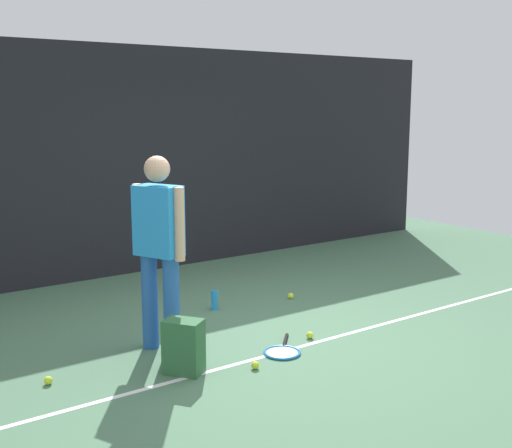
{
  "coord_description": "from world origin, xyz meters",
  "views": [
    {
      "loc": [
        -3.58,
        -4.6,
        2.12
      ],
      "look_at": [
        0.0,
        0.4,
        1.0
      ],
      "focal_mm": 46.13,
      "sensor_mm": 36.0,
      "label": 1
    }
  ],
  "objects": [
    {
      "name": "tennis_ball_by_fence",
      "position": [
        -2.11,
        0.19,
        0.03
      ],
      "size": [
        0.07,
        0.07,
        0.07
      ],
      "primitive_type": "sphere",
      "color": "#CCE033",
      "rests_on": "ground"
    },
    {
      "name": "back_fence",
      "position": [
        0.0,
        3.0,
        1.42
      ],
      "size": [
        10.0,
        0.1,
        2.84
      ],
      "primitive_type": "cube",
      "color": "black",
      "rests_on": "ground"
    },
    {
      "name": "ground_plane",
      "position": [
        0.0,
        0.0,
        0.0
      ],
      "size": [
        12.0,
        12.0,
        0.0
      ],
      "primitive_type": "plane",
      "color": "#4C7556"
    },
    {
      "name": "tennis_racket",
      "position": [
        -0.24,
        -0.34,
        0.01
      ],
      "size": [
        0.55,
        0.57,
        0.03
      ],
      "rotation": [
        0.0,
        0.0,
        3.95
      ],
      "color": "black",
      "rests_on": "ground"
    },
    {
      "name": "tennis_ball_near_player",
      "position": [
        0.17,
        -0.21,
        0.03
      ],
      "size": [
        0.07,
        0.07,
        0.07
      ],
      "primitive_type": "sphere",
      "color": "#CCE033",
      "rests_on": "ground"
    },
    {
      "name": "court_line",
      "position": [
        0.0,
        -0.32,
        0.0
      ],
      "size": [
        9.0,
        0.05,
        0.0
      ],
      "primitive_type": "cube",
      "color": "white",
      "rests_on": "ground"
    },
    {
      "name": "tennis_player",
      "position": [
        -1.06,
        0.34,
        0.97
      ],
      "size": [
        0.36,
        0.49,
        1.7
      ],
      "rotation": [
        0.0,
        0.0,
        1.98
      ],
      "color": "#2659A5",
      "rests_on": "ground"
    },
    {
      "name": "water_bottle",
      "position": [
        -0.08,
        1.04,
        0.1
      ],
      "size": [
        0.07,
        0.07,
        0.21
      ],
      "primitive_type": "cylinder",
      "color": "#268CD8",
      "rests_on": "ground"
    },
    {
      "name": "backpack",
      "position": [
        -1.14,
        -0.21,
        0.21
      ],
      "size": [
        0.38,
        0.37,
        0.44
      ],
      "rotation": [
        0.0,
        0.0,
        2.19
      ],
      "color": "#2D6038",
      "rests_on": "ground"
    },
    {
      "name": "tennis_ball_far_left",
      "position": [
        0.82,
        0.88,
        0.03
      ],
      "size": [
        0.07,
        0.07,
        0.07
      ],
      "primitive_type": "sphere",
      "color": "#CCE033",
      "rests_on": "ground"
    },
    {
      "name": "tennis_ball_mid_court",
      "position": [
        -0.65,
        -0.49,
        0.03
      ],
      "size": [
        0.07,
        0.07,
        0.07
      ],
      "primitive_type": "sphere",
      "color": "#CCE033",
      "rests_on": "ground"
    }
  ]
}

